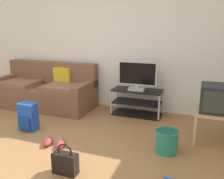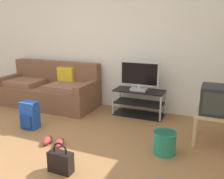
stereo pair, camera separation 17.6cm
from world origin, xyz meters
The scene contains 11 objects.
ground_plane centered at (0.00, 0.00, -0.01)m, with size 9.00×9.80×0.02m, color olive.
wall_back centered at (0.00, 2.45, 1.35)m, with size 9.00×0.10×2.70m, color silver.
couch centered at (-0.97, 1.95, 0.33)m, with size 2.05×0.87×0.89m.
tv_stand centered at (0.93, 2.10, 0.24)m, with size 0.91×0.42×0.48m.
flat_tv centered at (0.93, 2.07, 0.74)m, with size 0.71×0.22×0.53m.
side_table centered at (2.21, 1.42, 0.38)m, with size 0.51×0.51×0.45m.
crt_tv centered at (2.21, 1.44, 0.63)m, with size 0.40×0.44×0.37m.
backpack centered at (-0.50, 0.82, 0.22)m, with size 0.27×0.25×0.44m.
handbag centered at (0.67, -0.01, 0.13)m, with size 0.28×0.13×0.36m.
cleaning_bucket centered at (1.66, 0.87, 0.16)m, with size 0.30×0.30×0.30m.
sneakers_pair centered at (0.19, 0.50, 0.04)m, with size 0.39×0.28×0.09m.
Camera 1 is at (1.99, -2.06, 1.58)m, focal length 38.68 mm.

